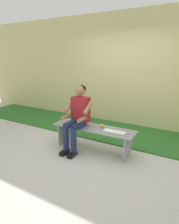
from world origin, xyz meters
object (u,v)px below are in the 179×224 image
at_px(bench_near, 93,133).
at_px(apple, 102,126).
at_px(book_open, 115,132).
at_px(person_seated, 77,115).

xyz_separation_m(bench_near, apple, (-0.14, -0.08, 0.16)).
bearing_deg(bench_near, apple, -150.76).
xyz_separation_m(bench_near, book_open, (-0.46, 0.04, 0.13)).
xyz_separation_m(person_seated, apple, (-0.44, -0.18, -0.20)).
bearing_deg(person_seated, bench_near, -161.08).
bearing_deg(apple, bench_near, 29.24).
bearing_deg(person_seated, apple, -157.57).
xyz_separation_m(apple, book_open, (-0.32, 0.12, -0.03)).
relative_size(bench_near, person_seated, 1.29).
xyz_separation_m(person_seated, book_open, (-0.76, -0.06, -0.22)).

